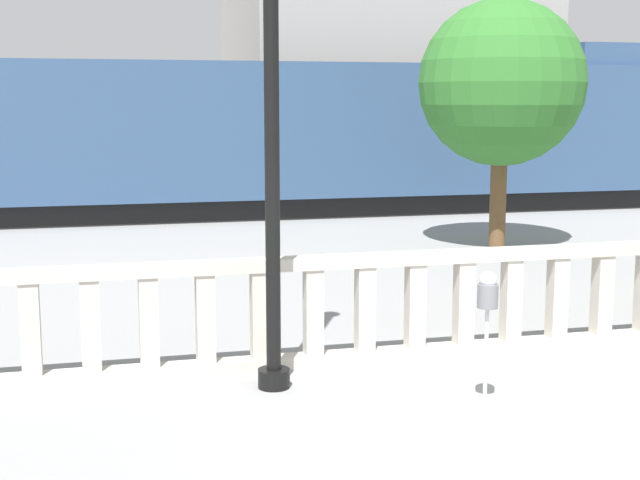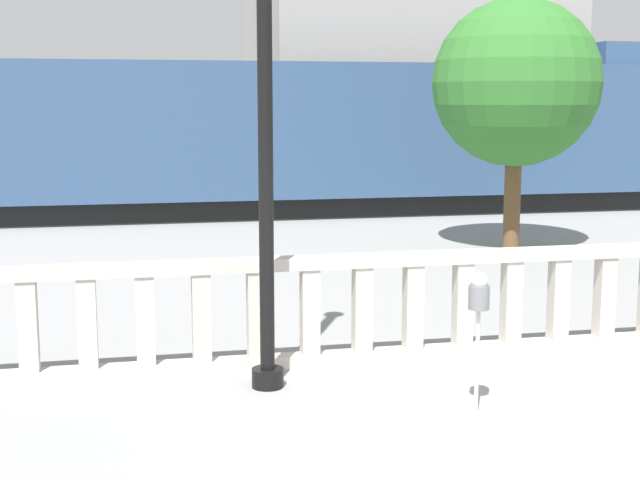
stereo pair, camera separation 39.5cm
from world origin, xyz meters
TOP-DOWN VIEW (x-y plane):
  - ground_plane at (0.00, 0.00)m, footprint 160.00×160.00m
  - balustrade at (-0.00, 2.69)m, footprint 17.79×0.24m
  - lamppost at (-1.80, 2.05)m, footprint 0.34×0.34m
  - parking_meter at (0.04, 0.84)m, footprint 0.20×0.20m
  - train_near at (0.35, 16.11)m, footprint 24.11×2.80m
  - building_block at (6.28, 23.40)m, footprint 9.96×8.00m
  - tree_left at (4.40, 9.77)m, footprint 3.32×3.32m

SIDE VIEW (x-z plane):
  - ground_plane at x=0.00m, z-range 0.00..0.00m
  - balustrade at x=0.00m, z-range 0.00..1.26m
  - parking_meter at x=0.04m, z-range 0.43..1.82m
  - train_near at x=0.35m, z-range -0.21..4.32m
  - lamppost at x=-1.80m, z-range -0.03..5.60m
  - tree_left at x=4.40m, z-range 0.82..5.82m
  - building_block at x=6.28m, z-range 0.00..9.15m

